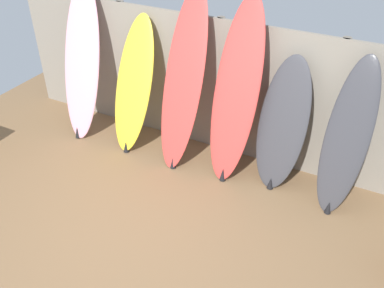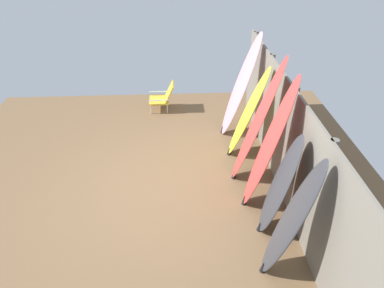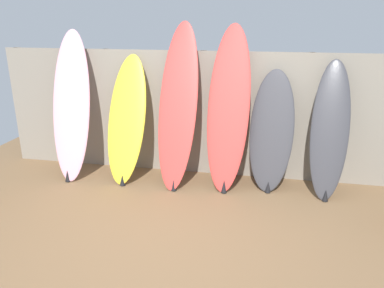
% 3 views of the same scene
% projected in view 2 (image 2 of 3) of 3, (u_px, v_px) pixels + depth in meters
% --- Properties ---
extents(ground, '(7.68, 7.68, 0.00)m').
position_uv_depth(ground, '(159.00, 191.00, 6.18)').
color(ground, brown).
extents(fence_back, '(6.08, 0.11, 1.80)m').
position_uv_depth(fence_back, '(286.00, 141.00, 5.79)').
color(fence_back, gray).
rests_on(fence_back, ground).
extents(surfboard_pink_0, '(0.63, 0.80, 2.09)m').
position_uv_depth(surfboard_pink_0, '(241.00, 86.00, 7.25)').
color(surfboard_pink_0, pink).
rests_on(surfboard_pink_0, ground).
extents(surfboard_yellow_1, '(0.63, 0.75, 1.76)m').
position_uv_depth(surfboard_yellow_1, '(248.00, 113.00, 6.65)').
color(surfboard_yellow_1, yellow).
rests_on(surfboard_yellow_1, ground).
extents(surfboard_red_2, '(0.60, 0.78, 2.20)m').
position_uv_depth(surfboard_red_2, '(257.00, 123.00, 5.90)').
color(surfboard_red_2, '#D13D38').
rests_on(surfboard_red_2, ground).
extents(surfboard_red_3, '(0.61, 0.70, 2.18)m').
position_uv_depth(surfboard_red_3, '(269.00, 146.00, 5.34)').
color(surfboard_red_3, '#D13D38').
rests_on(surfboard_red_3, ground).
extents(surfboard_charcoal_4, '(0.62, 0.52, 1.61)m').
position_uv_depth(surfboard_charcoal_4, '(279.00, 187.00, 5.00)').
color(surfboard_charcoal_4, '#38383D').
rests_on(surfboard_charcoal_4, ground).
extents(surfboard_charcoal_5, '(0.52, 0.64, 1.75)m').
position_uv_depth(surfboard_charcoal_5, '(291.00, 221.00, 4.35)').
color(surfboard_charcoal_5, '#38383D').
rests_on(surfboard_charcoal_5, ground).
extents(beach_chair, '(0.50, 0.57, 0.64)m').
position_uv_depth(beach_chair, '(164.00, 97.00, 8.54)').
color(beach_chair, silver).
rests_on(beach_chair, ground).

